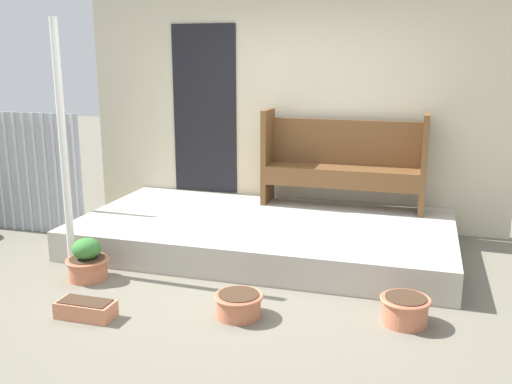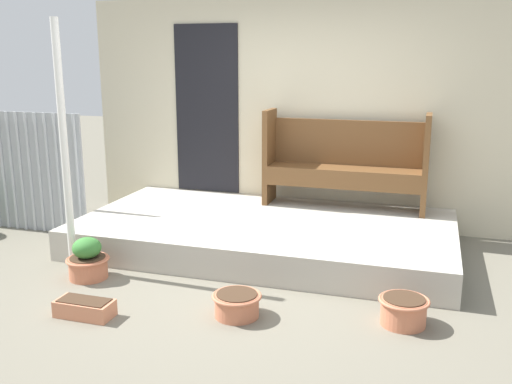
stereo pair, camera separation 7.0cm
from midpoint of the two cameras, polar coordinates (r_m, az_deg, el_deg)
ground_plane at (r=5.06m, az=-1.28°, el=-9.17°), size 24.00×24.00×0.00m
porch_slab at (r=5.92m, az=1.31°, el=-4.17°), size 3.77×2.02×0.30m
house_wall at (r=6.69m, az=3.50°, el=7.92°), size 4.97×0.08×2.60m
support_post at (r=5.34m, az=-18.26°, el=4.05°), size 0.07×0.07×2.27m
bench at (r=6.35m, az=9.21°, el=3.31°), size 1.77×0.40×1.06m
flower_pot_left at (r=5.33m, az=-16.11°, el=-6.60°), size 0.38×0.38×0.38m
flower_pot_middle at (r=4.44m, az=-1.46°, el=-11.09°), size 0.38×0.38×0.18m
flower_pot_right at (r=4.45m, az=14.98°, el=-11.31°), size 0.38×0.38×0.21m
planter_box_rect at (r=4.63m, az=-16.33°, el=-11.08°), size 0.45×0.20×0.14m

